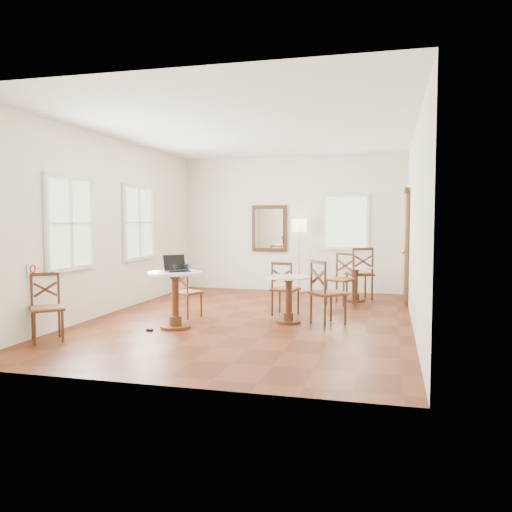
{
  "coord_description": "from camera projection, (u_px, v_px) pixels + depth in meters",
  "views": [
    {
      "loc": [
        2.15,
        -8.07,
        1.6
      ],
      "look_at": [
        0.0,
        0.3,
        1.0
      ],
      "focal_mm": 36.72,
      "sensor_mm": 36.0,
      "label": 1
    }
  ],
  "objects": [
    {
      "name": "floor_lamp",
      "position": [
        299.0,
        230.0,
        11.34
      ],
      "size": [
        0.31,
        0.31,
        1.62
      ],
      "color": "#BF8C3F",
      "rests_on": "ground"
    },
    {
      "name": "mouse",
      "position": [
        183.0,
        270.0,
        7.67
      ],
      "size": [
        0.11,
        0.09,
        0.04
      ],
      "primitive_type": "ellipsoid",
      "rotation": [
        0.0,
        0.0,
        -0.24
      ],
      "color": "black",
      "rests_on": "cafe_table_near"
    },
    {
      "name": "chair_back_a",
      "position": [
        360.0,
        273.0,
        10.52
      ],
      "size": [
        0.63,
        0.63,
        1.05
      ],
      "rotation": [
        0.0,
        0.0,
        3.53
      ],
      "color": "#492712",
      "rests_on": "ground"
    },
    {
      "name": "water_glass",
      "position": [
        175.0,
        268.0,
        7.69
      ],
      "size": [
        0.06,
        0.06,
        0.11
      ],
      "primitive_type": "cylinder",
      "color": "white",
      "rests_on": "cafe_table_near"
    },
    {
      "name": "cafe_table_near",
      "position": [
        175.0,
        293.0,
        7.69
      ],
      "size": [
        0.79,
        0.79,
        0.84
      ],
      "color": "#492712",
      "rests_on": "ground"
    },
    {
      "name": "power_adapter",
      "position": [
        150.0,
        330.0,
        7.51
      ],
      "size": [
        0.09,
        0.05,
        0.04
      ],
      "primitive_type": "cube",
      "color": "black",
      "rests_on": "ground"
    },
    {
      "name": "chair_near_b",
      "position": [
        47.0,
        307.0,
        6.91
      ],
      "size": [
        0.58,
        0.58,
        0.89
      ],
      "rotation": [
        0.0,
        0.0,
        0.73
      ],
      "color": "#492712",
      "rests_on": "ground"
    },
    {
      "name": "ground",
      "position": [
        251.0,
        319.0,
        8.45
      ],
      "size": [
        7.0,
        7.0,
        0.0
      ],
      "primitive_type": "plane",
      "color": "#602610",
      "rests_on": "ground"
    },
    {
      "name": "chair_mid_a",
      "position": [
        285.0,
        289.0,
        8.76
      ],
      "size": [
        0.48,
        0.48,
        0.9
      ],
      "rotation": [
        0.0,
        0.0,
        2.96
      ],
      "color": "#492712",
      "rests_on": "ground"
    },
    {
      "name": "cafe_table_back",
      "position": [
        356.0,
        280.0,
        10.25
      ],
      "size": [
        0.64,
        0.64,
        0.68
      ],
      "color": "#492712",
      "rests_on": "ground"
    },
    {
      "name": "chair_near_a",
      "position": [
        186.0,
        292.0,
        8.56
      ],
      "size": [
        0.51,
        0.51,
        0.84
      ],
      "rotation": [
        0.0,
        0.0,
        2.74
      ],
      "color": "#492712",
      "rests_on": "ground"
    },
    {
      "name": "cafe_table_mid",
      "position": [
        288.0,
        294.0,
        8.1
      ],
      "size": [
        0.69,
        0.69,
        0.73
      ],
      "color": "#492712",
      "rests_on": "ground"
    },
    {
      "name": "room_shell",
      "position": [
        252.0,
        202.0,
        8.59
      ],
      "size": [
        5.02,
        7.02,
        3.01
      ],
      "color": "white",
      "rests_on": "ground"
    },
    {
      "name": "laptop",
      "position": [
        176.0,
        267.0,
        7.73
      ],
      "size": [
        0.43,
        0.43,
        0.24
      ],
      "rotation": [
        0.0,
        0.0,
        0.76
      ],
      "color": "black",
      "rests_on": "cafe_table_near"
    },
    {
      "name": "chair_back_b",
      "position": [
        341.0,
        279.0,
        9.89
      ],
      "size": [
        0.6,
        0.6,
        0.97
      ],
      "rotation": [
        0.0,
        0.0,
        -0.44
      ],
      "color": "#492712",
      "rests_on": "ground"
    },
    {
      "name": "chair_mid_b",
      "position": [
        327.0,
        292.0,
        7.98
      ],
      "size": [
        0.64,
        0.64,
        0.99
      ],
      "rotation": [
        0.0,
        0.0,
        2.3
      ],
      "color": "#492712",
      "rests_on": "ground"
    },
    {
      "name": "navy_mug",
      "position": [
        186.0,
        267.0,
        7.85
      ],
      "size": [
        0.12,
        0.08,
        0.1
      ],
      "color": "#0F1933",
      "rests_on": "cafe_table_near"
    }
  ]
}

